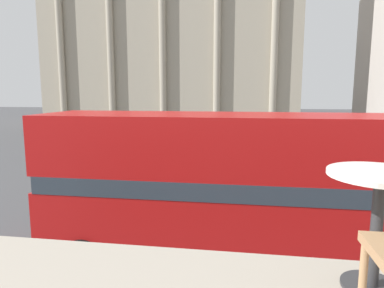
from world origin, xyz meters
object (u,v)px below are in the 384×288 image
(double_decker_bus, at_px, (245,184))
(traffic_light_near, at_px, (169,145))
(traffic_light_mid, at_px, (333,137))
(pedestrian_blue, at_px, (312,136))
(plaza_building_left, at_px, (172,35))
(pedestrian_black, at_px, (302,134))
(cafe_dining_table, at_px, (378,204))
(car_black, at_px, (170,157))
(pedestrian_red, at_px, (255,133))

(double_decker_bus, xyz_separation_m, traffic_light_near, (-3.19, 5.12, 0.20))
(double_decker_bus, xyz_separation_m, traffic_light_mid, (5.19, 12.27, -0.20))
(double_decker_bus, relative_size, pedestrian_blue, 5.97)
(double_decker_bus, bearing_deg, plaza_building_left, 108.76)
(pedestrian_black, bearing_deg, cafe_dining_table, -110.53)
(plaza_building_left, bearing_deg, car_black, -78.45)
(traffic_light_near, bearing_deg, plaza_building_left, 101.72)
(double_decker_bus, bearing_deg, pedestrian_red, 91.83)
(plaza_building_left, bearing_deg, pedestrian_red, -57.68)
(pedestrian_blue, bearing_deg, car_black, 162.20)
(double_decker_bus, distance_m, traffic_light_mid, 13.33)
(double_decker_bus, height_order, pedestrian_black, double_decker_bus)
(double_decker_bus, relative_size, pedestrian_black, 6.88)
(car_black, bearing_deg, pedestrian_blue, 118.93)
(pedestrian_red, height_order, pedestrian_blue, pedestrian_blue)
(double_decker_bus, distance_m, plaza_building_left, 44.68)
(pedestrian_red, bearing_deg, traffic_light_mid, 35.32)
(cafe_dining_table, distance_m, car_black, 19.74)
(double_decker_bus, xyz_separation_m, car_black, (-4.68, 11.85, -1.65))
(car_black, bearing_deg, cafe_dining_table, 3.60)
(car_black, relative_size, pedestrian_red, 2.44)
(traffic_light_mid, height_order, car_black, traffic_light_mid)
(pedestrian_red, bearing_deg, cafe_dining_table, 13.97)
(traffic_light_mid, distance_m, pedestrian_blue, 8.74)
(traffic_light_mid, height_order, pedestrian_blue, traffic_light_mid)
(traffic_light_mid, xyz_separation_m, pedestrian_black, (0.13, 11.66, -1.24))
(double_decker_bus, distance_m, cafe_dining_table, 7.09)
(traffic_light_near, relative_size, traffic_light_mid, 1.20)
(cafe_dining_table, relative_size, traffic_light_near, 0.19)
(car_black, xyz_separation_m, pedestrian_blue, (10.29, 9.09, 0.36))
(plaza_building_left, xyz_separation_m, pedestrian_blue, (16.45, -21.06, -11.99))
(traffic_light_near, distance_m, pedestrian_blue, 18.16)
(cafe_dining_table, bearing_deg, traffic_light_near, 108.14)
(traffic_light_near, xyz_separation_m, traffic_light_mid, (8.38, 7.15, -0.40))
(pedestrian_black, bearing_deg, pedestrian_blue, -96.62)
(double_decker_bus, distance_m, car_black, 12.85)
(traffic_light_mid, bearing_deg, double_decker_bus, -112.91)
(cafe_dining_table, height_order, plaza_building_left, plaza_building_left)
(pedestrian_black, height_order, pedestrian_red, pedestrian_red)
(double_decker_bus, bearing_deg, cafe_dining_table, -79.66)
(double_decker_bus, height_order, pedestrian_red, double_decker_bus)
(car_black, relative_size, pedestrian_black, 2.65)
(traffic_light_mid, bearing_deg, traffic_light_near, -139.53)
(pedestrian_black, bearing_deg, double_decker_bus, -114.57)
(pedestrian_red, bearing_deg, pedestrian_blue, 77.50)
(cafe_dining_table, xyz_separation_m, car_black, (-5.41, 18.68, -3.41))
(cafe_dining_table, height_order, traffic_light_mid, cafe_dining_table)
(pedestrian_red, bearing_deg, car_black, -11.91)
(pedestrian_black, height_order, pedestrian_blue, pedestrian_blue)
(plaza_building_left, distance_m, traffic_light_mid, 35.49)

